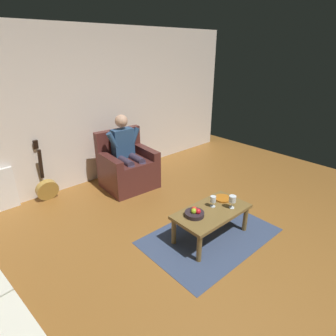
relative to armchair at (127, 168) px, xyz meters
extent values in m
plane|color=brown|center=(0.22, 2.49, -0.34)|extent=(7.52, 7.52, 0.00)
cube|color=silver|center=(0.22, -0.68, 0.97)|extent=(6.50, 0.06, 2.63)
cube|color=#33415D|center=(0.05, 1.93, -0.33)|extent=(1.72, 1.15, 0.01)
cube|color=#4F2421|center=(0.00, 0.04, -0.13)|extent=(0.89, 0.81, 0.41)
cube|color=#4F2421|center=(0.01, 0.10, 0.13)|extent=(0.62, 0.68, 0.10)
cube|color=#4F2421|center=(-0.35, 0.07, 0.20)|extent=(0.19, 0.76, 0.24)
cube|color=#4F2421|center=(0.35, 0.01, 0.20)|extent=(0.19, 0.76, 0.24)
cube|color=#4F2421|center=(-0.02, -0.28, 0.36)|extent=(0.85, 0.18, 0.56)
cube|color=navy|center=(-0.01, -0.11, 0.43)|extent=(0.38, 0.21, 0.50)
sphere|color=tan|center=(-0.01, -0.11, 0.81)|extent=(0.21, 0.21, 0.21)
cylinder|color=#392E40|center=(-0.10, 0.12, 0.19)|extent=(0.16, 0.44, 0.13)
cylinder|color=#392E40|center=(-0.08, 0.33, -0.08)|extent=(0.13, 0.13, 0.51)
cylinder|color=navy|center=(-0.22, -0.04, 0.54)|extent=(0.21, 0.10, 0.29)
cylinder|color=#392E40|center=(0.12, 0.10, 0.19)|extent=(0.16, 0.44, 0.13)
cylinder|color=#392E40|center=(0.13, 0.32, -0.08)|extent=(0.13, 0.13, 0.51)
cylinder|color=navy|center=(0.21, -0.07, 0.54)|extent=(0.21, 0.10, 0.29)
cube|color=brown|center=(0.05, 1.93, 0.04)|extent=(1.01, 0.54, 0.04)
cylinder|color=brown|center=(-0.40, 2.15, -0.16)|extent=(0.06, 0.06, 0.36)
cylinder|color=brown|center=(0.50, 2.13, -0.16)|extent=(0.06, 0.06, 0.36)
cylinder|color=brown|center=(-0.40, 1.72, -0.16)|extent=(0.06, 0.06, 0.36)
cylinder|color=brown|center=(0.50, 1.71, -0.16)|extent=(0.06, 0.06, 0.36)
cylinder|color=#A98339|center=(1.24, -0.47, -0.17)|extent=(0.34, 0.17, 0.36)
cylinder|color=black|center=(1.24, -0.41, -0.15)|extent=(0.10, 0.02, 0.10)
cube|color=black|center=(1.24, -0.55, 0.25)|extent=(0.05, 0.13, 0.51)
cube|color=black|center=(1.24, -0.61, 0.56)|extent=(0.07, 0.06, 0.14)
cylinder|color=silver|center=(-0.03, 1.87, 0.06)|extent=(0.07, 0.07, 0.01)
cylinder|color=silver|center=(-0.03, 1.87, 0.10)|extent=(0.01, 0.01, 0.06)
cylinder|color=silver|center=(-0.03, 1.87, 0.17)|extent=(0.07, 0.07, 0.08)
cylinder|color=#590C19|center=(-0.03, 1.87, 0.14)|extent=(0.06, 0.06, 0.03)
cylinder|color=silver|center=(-0.18, 2.06, 0.06)|extent=(0.07, 0.07, 0.01)
cylinder|color=silver|center=(-0.18, 2.06, 0.11)|extent=(0.01, 0.01, 0.08)
cylinder|color=silver|center=(-0.18, 2.06, 0.19)|extent=(0.09, 0.09, 0.08)
cylinder|color=#590C19|center=(-0.18, 2.06, 0.17)|extent=(0.08, 0.08, 0.03)
cylinder|color=#281F24|center=(0.30, 1.86, 0.08)|extent=(0.24, 0.24, 0.05)
sphere|color=#8EB424|center=(0.32, 1.86, 0.13)|extent=(0.07, 0.07, 0.07)
sphere|color=red|center=(0.28, 1.90, 0.13)|extent=(0.07, 0.07, 0.07)
sphere|color=red|center=(0.28, 1.84, 0.13)|extent=(0.07, 0.07, 0.07)
cylinder|color=#B5651C|center=(-0.27, 1.85, 0.07)|extent=(0.22, 0.22, 0.02)
camera|label=1|loc=(2.47, 3.78, 1.94)|focal=29.86mm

